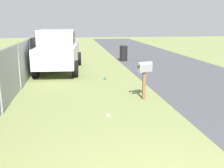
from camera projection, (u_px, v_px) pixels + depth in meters
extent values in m
cube|color=brown|center=(144.00, 86.00, 8.32)|extent=(0.09, 0.09, 0.92)
cube|color=gray|center=(144.00, 68.00, 8.18)|extent=(0.35, 0.52, 0.22)
cylinder|color=gray|center=(145.00, 65.00, 8.16)|extent=(0.35, 0.52, 0.20)
cube|color=red|center=(144.00, 66.00, 8.27)|extent=(0.02, 0.04, 0.18)
cube|color=silver|center=(59.00, 54.00, 13.17)|extent=(5.18, 2.14, 0.90)
cube|color=silver|center=(57.00, 38.00, 12.38)|extent=(1.83, 1.77, 0.76)
cube|color=black|center=(57.00, 38.00, 12.38)|extent=(1.78, 1.80, 0.53)
cube|color=silver|center=(76.00, 42.00, 14.19)|extent=(2.63, 0.26, 0.12)
cube|color=silver|center=(46.00, 42.00, 14.06)|extent=(2.63, 0.26, 0.12)
cylinder|color=black|center=(75.00, 69.00, 11.73)|extent=(0.78, 0.31, 0.76)
cylinder|color=black|center=(35.00, 69.00, 11.60)|extent=(0.78, 0.31, 0.76)
cylinder|color=black|center=(79.00, 59.00, 14.97)|extent=(0.78, 0.31, 0.76)
cylinder|color=black|center=(47.00, 59.00, 14.84)|extent=(0.78, 0.31, 0.76)
cylinder|color=black|center=(124.00, 54.00, 16.55)|extent=(0.49, 0.49, 0.90)
cylinder|color=black|center=(124.00, 46.00, 16.43)|extent=(0.52, 0.52, 0.08)
cylinder|color=#9EA3A8|center=(19.00, 67.00, 9.42)|extent=(0.07, 0.07, 1.72)
cylinder|color=#9EA3A8|center=(30.00, 57.00, 11.96)|extent=(0.07, 0.07, 1.72)
cylinder|color=#9EA3A8|center=(38.00, 51.00, 14.50)|extent=(0.07, 0.07, 1.72)
cylinder|color=#9EA3A8|center=(43.00, 47.00, 17.04)|extent=(0.07, 0.07, 1.72)
cube|color=#9EA3A8|center=(17.00, 44.00, 9.22)|extent=(15.86, 0.04, 0.04)
cube|color=gray|center=(19.00, 67.00, 9.42)|extent=(15.86, 0.01, 1.72)
cylinder|color=blue|center=(105.00, 79.00, 11.31)|extent=(0.13, 0.13, 0.07)
cylinder|color=white|center=(108.00, 115.00, 6.85)|extent=(0.11, 0.12, 0.08)
cylinder|color=silver|center=(132.00, 93.00, 9.09)|extent=(0.10, 0.13, 0.07)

